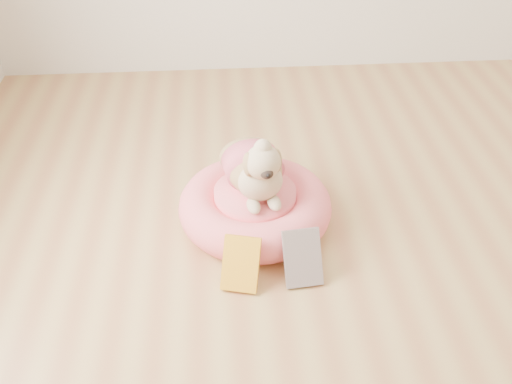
{
  "coord_description": "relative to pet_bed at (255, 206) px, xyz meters",
  "views": [
    {
      "loc": [
        -0.74,
        -0.98,
        1.48
      ],
      "look_at": [
        -0.61,
        0.74,
        0.18
      ],
      "focal_mm": 40.0,
      "sensor_mm": 36.0,
      "label": 1
    }
  ],
  "objects": [
    {
      "name": "pet_bed",
      "position": [
        0.0,
        0.0,
        0.0
      ],
      "size": [
        0.61,
        0.61,
        0.16
      ],
      "color": "#FF636C",
      "rests_on": "floor"
    },
    {
      "name": "book_yellow",
      "position": [
        -0.07,
        -0.33,
        0.01
      ],
      "size": [
        0.16,
        0.16,
        0.18
      ],
      "primitive_type": "cube",
      "rotation": [
        -0.58,
        0.0,
        -0.25
      ],
      "color": "yellow",
      "rests_on": "floor"
    },
    {
      "name": "floor",
      "position": [
        0.61,
        -0.79,
        -0.08
      ],
      "size": [
        4.5,
        4.5,
        0.0
      ],
      "primitive_type": "plane",
      "color": "#AD7448",
      "rests_on": "ground"
    },
    {
      "name": "book_white",
      "position": [
        0.14,
        -0.32,
        0.02
      ],
      "size": [
        0.15,
        0.14,
        0.18
      ],
      "primitive_type": "cube",
      "rotation": [
        -0.58,
        0.0,
        0.1
      ],
      "color": "silver",
      "rests_on": "floor"
    },
    {
      "name": "dog",
      "position": [
        0.0,
        0.01,
        0.23
      ],
      "size": [
        0.34,
        0.44,
        0.29
      ],
      "primitive_type": null,
      "rotation": [
        0.0,
        0.0,
        0.17
      ],
      "color": "brown",
      "rests_on": "pet_bed"
    }
  ]
}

